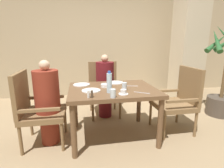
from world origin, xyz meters
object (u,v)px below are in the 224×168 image
teacup_with_saucer (123,92)px  water_bottle (109,83)px  chair_right_side (179,98)px  plate_main_left (91,90)px  diner_in_far_chair (105,85)px  glass_tall_near (113,93)px  plate_dessert_center (82,85)px  bowl_small (105,85)px  chair_left_side (36,107)px  potted_palm (223,85)px  chair_far_side (104,87)px  plate_main_right (115,83)px  glass_tall_mid (124,86)px  diner_in_left_chair (48,102)px

teacup_with_saucer → water_bottle: bearing=146.2°
chair_right_side → plate_main_left: size_ratio=4.00×
diner_in_far_chair → glass_tall_near: 1.17m
plate_dessert_center → bowl_small: 0.38m
chair_left_side → potted_palm: (3.18, 0.40, 0.05)m
chair_far_side → plate_main_right: (0.10, -0.58, 0.21)m
chair_right_side → plate_dessert_center: (-1.44, 0.28, 0.21)m
plate_main_right → potted_palm: bearing=2.4°
plate_dessert_center → glass_tall_near: (0.35, -0.69, 0.04)m
glass_tall_mid → bowl_small: bearing=137.4°
bowl_small → teacup_with_saucer: bearing=-67.9°
diner_in_far_chair → glass_tall_mid: (0.14, -0.85, 0.19)m
water_bottle → teacup_with_saucer: bearing=-33.8°
diner_in_left_chair → chair_far_side: bearing=45.8°
potted_palm → teacup_with_saucer: 2.20m
potted_palm → plate_main_right: 2.06m
chair_far_side → potted_palm: size_ratio=0.60×
water_bottle → chair_far_side: bearing=85.8°
diner_in_far_chair → chair_left_side: bearing=-144.1°
diner_in_far_chair → plate_main_right: bearing=-76.3°
chair_far_side → diner_in_far_chair: 0.17m
potted_palm → glass_tall_near: size_ratio=16.35×
plate_main_right → plate_dessert_center: (-0.52, -0.04, 0.00)m
chair_right_side → glass_tall_near: (-1.10, -0.41, 0.26)m
diner_in_far_chair → bowl_small: (-0.09, -0.65, 0.16)m
plate_dessert_center → glass_tall_near: 0.77m
chair_right_side → potted_palm: size_ratio=0.60×
potted_palm → diner_in_left_chair: bearing=-172.5°
diner_in_left_chair → plate_main_left: (0.57, -0.08, 0.15)m
bowl_small → plate_main_left: bearing=-141.3°
diner_in_left_chair → potted_palm: size_ratio=0.69×
diner_in_far_chair → potted_palm: potted_palm is taller
teacup_with_saucer → glass_tall_near: bearing=-144.8°
diner_in_left_chair → plate_dessert_center: size_ratio=4.60×
chair_left_side → plate_dessert_center: bearing=24.5°
chair_far_side → glass_tall_mid: chair_far_side is taller
diner_in_far_chair → bowl_small: size_ratio=8.42×
plate_main_right → glass_tall_near: bearing=-103.8°
diner_in_far_chair → chair_far_side: bearing=90.0°
chair_far_side → glass_tall_mid: size_ratio=9.77×
plate_main_left → water_bottle: (0.22, -0.12, 0.12)m
bowl_small → water_bottle: size_ratio=0.49×
bowl_small → glass_tall_near: (0.01, -0.51, 0.03)m
chair_far_side → diner_in_far_chair: size_ratio=0.86×
chair_right_side → plate_dessert_center: bearing=169.2°
plate_dessert_center → bowl_small: bearing=-28.4°
plate_main_left → glass_tall_near: size_ratio=2.44×
potted_palm → glass_tall_mid: size_ratio=16.35×
diner_in_left_chair → plate_main_right: (0.97, 0.31, 0.15)m
chair_far_side → teacup_with_saucer: chair_far_side is taller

